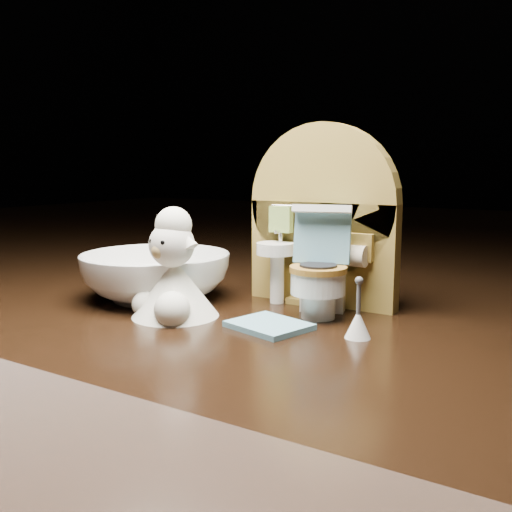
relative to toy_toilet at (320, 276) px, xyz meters
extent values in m
cube|color=black|center=(-0.02, -0.03, -0.08)|extent=(2.50, 2.50, 0.10)
cube|color=olive|center=(-0.02, 0.04, 0.01)|extent=(0.13, 0.02, 0.09)
cylinder|color=olive|center=(-0.02, 0.04, 0.05)|extent=(0.13, 0.02, 0.13)
cube|color=olive|center=(-0.02, 0.04, -0.03)|extent=(0.05, 0.04, 0.01)
cylinder|color=white|center=(-0.05, 0.02, -0.01)|extent=(0.01, 0.01, 0.04)
cylinder|color=white|center=(-0.05, 0.02, 0.02)|extent=(0.03, 0.03, 0.01)
cylinder|color=silver|center=(-0.05, 0.02, 0.03)|extent=(0.00, 0.00, 0.01)
cube|color=#86A34B|center=(-0.05, 0.02, 0.04)|extent=(0.02, 0.01, 0.02)
cube|color=olive|center=(0.02, 0.03, 0.02)|extent=(0.02, 0.01, 0.02)
cylinder|color=beige|center=(0.02, 0.02, 0.01)|extent=(0.02, 0.02, 0.02)
cylinder|color=white|center=(0.00, -0.01, -0.02)|extent=(0.03, 0.03, 0.02)
cylinder|color=white|center=(0.00, -0.01, 0.00)|extent=(0.04, 0.04, 0.02)
cylinder|color=#9D6A24|center=(0.00, -0.01, 0.01)|extent=(0.04, 0.04, 0.00)
cube|color=white|center=(0.00, 0.01, -0.01)|extent=(0.04, 0.03, 0.05)
cube|color=#649BAD|center=(0.00, 0.01, 0.03)|extent=(0.05, 0.03, 0.04)
cube|color=white|center=(0.00, 0.00, 0.05)|extent=(0.05, 0.02, 0.01)
cylinder|color=#8EB744|center=(0.01, 0.02, 0.03)|extent=(0.01, 0.01, 0.01)
cube|color=#649BAD|center=(-0.02, -0.05, -0.03)|extent=(0.06, 0.06, 0.00)
cone|color=white|center=(0.05, -0.04, -0.02)|extent=(0.02, 0.02, 0.02)
cylinder|color=#59595B|center=(0.05, -0.04, 0.00)|extent=(0.00, 0.00, 0.02)
sphere|color=#59595B|center=(0.05, -0.04, 0.01)|extent=(0.01, 0.01, 0.01)
cone|color=white|center=(-0.09, -0.06, -0.01)|extent=(0.07, 0.07, 0.05)
sphere|color=white|center=(-0.08, -0.08, -0.02)|extent=(0.03, 0.03, 0.03)
sphere|color=white|center=(-0.11, -0.07, -0.02)|extent=(0.02, 0.02, 0.02)
sphere|color=white|center=(-0.09, -0.06, 0.02)|extent=(0.04, 0.04, 0.04)
sphere|color=tan|center=(-0.10, -0.08, 0.02)|extent=(0.01, 0.01, 0.01)
sphere|color=white|center=(-0.09, -0.06, 0.04)|extent=(0.03, 0.03, 0.03)
cone|color=white|center=(-0.11, -0.06, 0.03)|extent=(0.02, 0.01, 0.02)
cone|color=white|center=(-0.08, -0.06, 0.03)|extent=(0.02, 0.01, 0.02)
sphere|color=black|center=(-0.10, -0.08, 0.03)|extent=(0.00, 0.00, 0.00)
sphere|color=black|center=(-0.09, -0.08, 0.03)|extent=(0.00, 0.00, 0.00)
imported|color=white|center=(-0.15, -0.03, -0.01)|extent=(0.17, 0.17, 0.04)
camera|label=1|loc=(0.19, -0.39, 0.08)|focal=40.00mm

